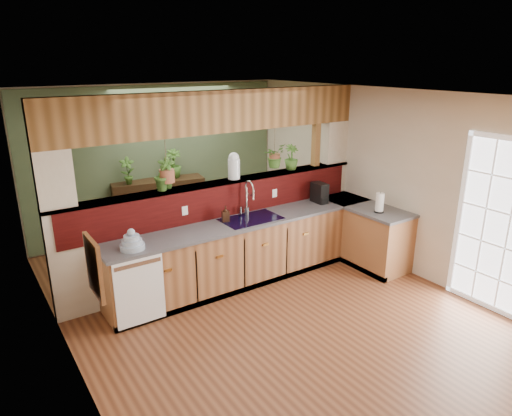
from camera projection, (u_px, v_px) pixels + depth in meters
ground at (278, 313)px, 5.61m from camera, size 4.60×7.00×0.01m
ceiling at (281, 97)px, 4.80m from camera, size 4.60×7.00×0.01m
wall_back at (160, 160)px, 7.97m from camera, size 4.60×0.02×2.60m
wall_left at (69, 261)px, 3.99m from camera, size 0.02×7.00×2.60m
wall_right at (410, 184)px, 6.43m from camera, size 0.02×7.00×2.60m
pass_through_partition at (223, 195)px, 6.32m from camera, size 4.60×0.21×2.60m
pass_through_ledge at (221, 182)px, 6.25m from camera, size 4.60×0.21×0.04m
header_beam at (219, 112)px, 5.95m from camera, size 4.60×0.15×0.55m
sage_backwall at (160, 160)px, 7.95m from camera, size 4.55×0.02×2.55m
countertop at (289, 243)px, 6.60m from camera, size 4.14×1.52×0.90m
dishwasher at (140, 291)px, 5.21m from camera, size 0.58×0.03×0.82m
navy_sink at (251, 224)px, 6.26m from camera, size 0.82×0.50×0.18m
french_door at (496, 228)px, 5.46m from camera, size 0.06×1.02×2.16m
framed_print at (94, 268)px, 3.29m from camera, size 0.04×0.35×0.45m
faucet at (248, 197)px, 6.29m from camera, size 0.22×0.22×0.51m
dish_stack at (132, 243)px, 5.22m from camera, size 0.29×0.29×0.25m
soap_dispenser at (226, 214)px, 6.11m from camera, size 0.13×0.13×0.21m
coffee_maker at (320, 194)px, 6.91m from camera, size 0.16×0.27×0.30m
paper_towel at (380, 203)px, 6.46m from camera, size 0.14×0.14×0.30m
glass_jar at (234, 166)px, 6.30m from camera, size 0.17×0.17×0.37m
ledge_plant_left at (163, 175)px, 5.74m from camera, size 0.25×0.21×0.41m
ledge_plant_right at (291, 157)px, 6.83m from camera, size 0.23×0.23×0.38m
hanging_plant_a at (166, 163)px, 5.72m from camera, size 0.26×0.22×0.56m
hanging_plant_b at (275, 146)px, 6.60m from camera, size 0.39×0.37×0.52m
shelving_console at (160, 209)px, 7.93m from camera, size 1.60×0.69×1.03m
shelf_plant_a at (127, 171)px, 7.43m from camera, size 0.28×0.23×0.45m
shelf_plant_b at (173, 164)px, 7.85m from camera, size 0.34×0.34×0.49m
floor_plant at (245, 221)px, 7.55m from camera, size 0.86×0.77×0.84m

